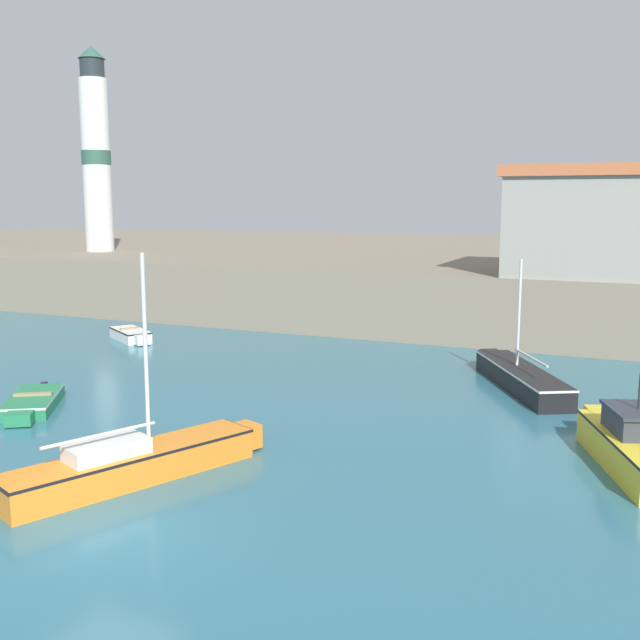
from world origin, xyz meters
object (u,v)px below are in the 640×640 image
(sailboat_orange_2, at_px, (135,461))
(harbor_shed_near_wharf, at_px, (615,221))
(motorboat_yellow_5, at_px, (636,446))
(lighthouse, at_px, (96,154))
(sailboat_black_0, at_px, (520,376))
(dinghy_white_4, at_px, (131,334))
(dinghy_green_1, at_px, (33,402))

(sailboat_orange_2, bearing_deg, harbor_shed_near_wharf, 67.72)
(harbor_shed_near_wharf, bearing_deg, motorboat_yellow_5, -84.75)
(sailboat_orange_2, xyz_separation_m, lighthouse, (-22.76, 26.04, 9.09))
(sailboat_orange_2, height_order, harbor_shed_near_wharf, harbor_shed_near_wharf)
(sailboat_black_0, bearing_deg, sailboat_orange_2, -118.48)
(dinghy_white_4, distance_m, motorboat_yellow_5, 23.88)
(sailboat_black_0, relative_size, harbor_shed_near_wharf, 0.71)
(sailboat_orange_2, height_order, motorboat_yellow_5, sailboat_orange_2)
(sailboat_orange_2, relative_size, harbor_shed_near_wharf, 0.71)
(dinghy_green_1, distance_m, dinghy_white_4, 11.81)
(lighthouse, xyz_separation_m, harbor_shed_near_wharf, (32.00, -3.48, -3.91))
(dinghy_green_1, xyz_separation_m, lighthouse, (-15.97, 22.41, 9.32))
(sailboat_orange_2, bearing_deg, dinghy_white_4, 128.18)
(dinghy_white_4, xyz_separation_m, motorboat_yellow_5, (22.20, -8.79, 0.28))
(sailboat_orange_2, xyz_separation_m, motorboat_yellow_5, (10.79, 5.71, 0.10))
(harbor_shed_near_wharf, bearing_deg, sailboat_orange_2, -112.28)
(dinghy_green_1, xyz_separation_m, harbor_shed_near_wharf, (16.03, 18.93, 5.41))
(sailboat_orange_2, bearing_deg, dinghy_green_1, 151.83)
(sailboat_black_0, distance_m, harbor_shed_near_wharf, 11.44)
(harbor_shed_near_wharf, bearing_deg, dinghy_green_1, -130.25)
(sailboat_black_0, relative_size, dinghy_white_4, 2.07)
(dinghy_green_1, bearing_deg, lighthouse, 125.48)
(dinghy_white_4, height_order, harbor_shed_near_wharf, harbor_shed_near_wharf)
(sailboat_black_0, bearing_deg, motorboat_yellow_5, -60.63)
(lighthouse, height_order, harbor_shed_near_wharf, lighthouse)
(dinghy_green_1, bearing_deg, sailboat_orange_2, -28.17)
(harbor_shed_near_wharf, bearing_deg, sailboat_black_0, -103.47)
(sailboat_black_0, distance_m, dinghy_green_1, 16.38)
(sailboat_orange_2, distance_m, dinghy_white_4, 18.45)
(sailboat_orange_2, height_order, lighthouse, lighthouse)
(sailboat_black_0, bearing_deg, harbor_shed_near_wharf, 76.53)
(motorboat_yellow_5, xyz_separation_m, harbor_shed_near_wharf, (-1.55, 16.86, 5.08))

